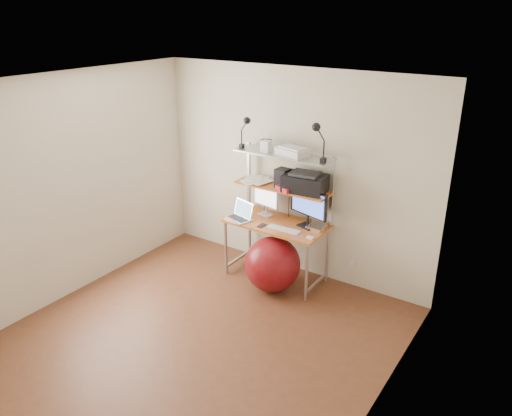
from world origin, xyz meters
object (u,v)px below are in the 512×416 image
Objects in this scene: monitor_silver at (266,197)px; monitor_black at (308,205)px; printer at (305,182)px; exercise_ball at (273,264)px; laptop at (241,215)px.

monitor_black is (0.59, -0.02, 0.04)m from monitor_silver.
monitor_silver is at bearing -166.55° from monitor_black.
printer is 1.02m from exercise_ball.
exercise_ball is at bearing 3.90° from laptop.
monitor_black is 1.47× the size of laptop.
monitor_silver reaches higher than exercise_ball.
printer is at bearing 37.05° from laptop.
laptop reaches higher than exercise_ball.
printer reaches higher than laptop.
printer is 0.78× the size of exercise_ball.
laptop is 0.56× the size of exercise_ball.
exercise_ball is (-0.25, -0.36, -0.68)m from monitor_black.
monitor_silver is 0.82m from exercise_ball.
printer is (-0.07, 0.03, 0.25)m from monitor_black.
monitor_silver is 0.66× the size of exercise_ball.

